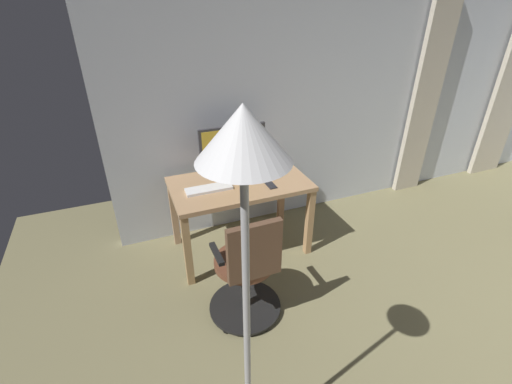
% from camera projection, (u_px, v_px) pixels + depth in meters
% --- Properties ---
extents(back_room_partition, '(5.87, 0.10, 2.50)m').
position_uv_depth(back_room_partition, '(382.00, 91.00, 3.89)').
color(back_room_partition, silver).
rests_on(back_room_partition, ground).
extents(curtain_left_panel, '(0.51, 0.06, 2.24)m').
position_uv_depth(curtain_left_panel, '(510.00, 90.00, 4.48)').
color(curtain_left_panel, '#B9AF9C').
rests_on(curtain_left_panel, ground).
extents(curtain_right_panel, '(0.36, 0.06, 2.24)m').
position_uv_depth(curtain_right_panel, '(425.00, 101.00, 4.04)').
color(curtain_right_panel, '#B9AF9C').
rests_on(curtain_right_panel, ground).
extents(desk, '(1.21, 0.69, 0.72)m').
position_uv_depth(desk, '(240.00, 192.00, 3.21)').
color(desk, tan).
rests_on(desk, ground).
extents(office_chair, '(0.56, 0.56, 0.94)m').
position_uv_depth(office_chair, '(247.00, 273.00, 2.56)').
color(office_chair, black).
rests_on(office_chair, ground).
extents(computer_monitor, '(0.62, 0.18, 0.44)m').
position_uv_depth(computer_monitor, '(233.00, 146.00, 3.22)').
color(computer_monitor, '#333338').
rests_on(computer_monitor, desk).
extents(computer_keyboard, '(0.40, 0.13, 0.02)m').
position_uv_depth(computer_keyboard, '(209.00, 189.00, 3.02)').
color(computer_keyboard, white).
rests_on(computer_keyboard, desk).
extents(cell_phone_by_monitor, '(0.07, 0.15, 0.01)m').
position_uv_depth(cell_phone_by_monitor, '(270.00, 185.00, 3.10)').
color(cell_phone_by_monitor, '#232328').
rests_on(cell_phone_by_monitor, desk).
extents(cell_phone_face_up, '(0.08, 0.15, 0.01)m').
position_uv_depth(cell_phone_face_up, '(276.00, 169.00, 3.38)').
color(cell_phone_face_up, '#232328').
rests_on(cell_phone_face_up, desk).
extents(floor_lamp, '(0.31, 0.31, 1.92)m').
position_uv_depth(floor_lamp, '(244.00, 198.00, 1.18)').
color(floor_lamp, black).
rests_on(floor_lamp, ground).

